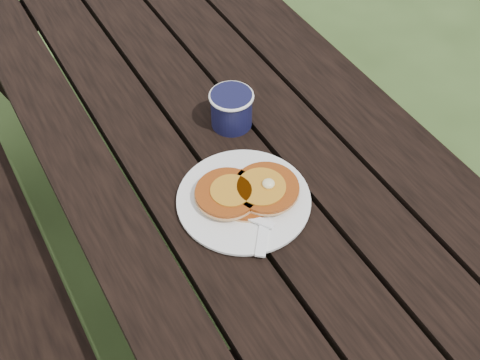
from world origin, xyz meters
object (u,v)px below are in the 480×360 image
picnic_table (198,197)px  plate (244,200)px  coffee_cup (231,107)px  pancake_stack (248,191)px

picnic_table → plate: size_ratio=6.83×
picnic_table → coffee_cup: 0.45m
plate → picnic_table: bearing=81.5°
picnic_table → pancake_stack: (-0.04, -0.34, 0.41)m
plate → pancake_stack: size_ratio=1.29×
pancake_stack → coffee_cup: size_ratio=2.05×
picnic_table → coffee_cup: (0.04, -0.13, 0.43)m
picnic_table → coffee_cup: size_ratio=18.00×
picnic_table → pancake_stack: bearing=-96.8°
pancake_stack → coffee_cup: coffee_cup is taller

